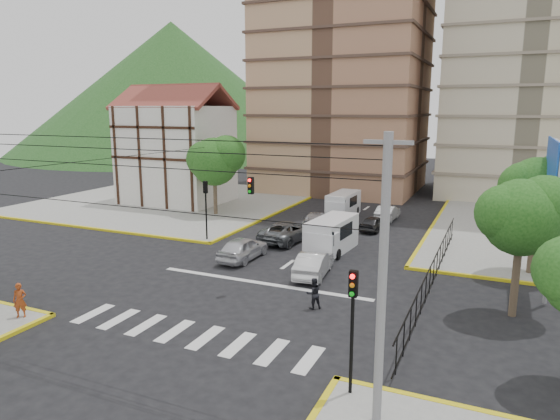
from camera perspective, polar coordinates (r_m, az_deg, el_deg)
The scene contains 25 objects.
ground at distance 27.74m, azimuth -3.21°, elevation -9.11°, with size 160.00×160.00×0.00m, color black.
sidewalk_nw at distance 54.48m, azimuth -12.38°, elevation 1.01°, with size 26.00×26.00×0.15m, color gray.
crosswalk_stripes at distance 23.00m, azimuth -10.24°, elevation -13.80°, with size 12.00×2.40×0.01m, color silver.
stop_line at distance 28.75m, azimuth -2.10°, elevation -8.34°, with size 13.00×0.40×0.01m, color silver.
tudor_building at distance 53.21m, azimuth -11.75°, elevation 6.42°, with size 10.80×8.05×12.23m.
distant_hill at distance 114.71m, azimuth -12.07°, elevation 13.41°, with size 70.00×70.00×28.00m, color #1B4A18.
park_fence at distance 29.39m, azimuth 17.04°, elevation -8.42°, with size 0.10×22.50×1.66m, color black, non-canonical shape.
billboard at distance 29.41m, azimuth 28.70°, elevation 2.74°, with size 0.36×6.20×8.10m.
tree_park_a at distance 25.55m, azimuth 26.10°, elevation -0.41°, with size 4.41×3.60×6.83m.
tree_park_c at distance 32.45m, azimuth 27.56°, elevation 2.36°, with size 4.65×3.80×7.25m.
tree_tudor at distance 46.00m, azimuth -7.40°, elevation 5.76°, with size 5.39×4.40×7.43m.
traffic_light_se at distance 17.16m, azimuth 8.29°, elevation -11.45°, with size 0.28×0.22×4.40m.
traffic_light_nw at distance 37.23m, azimuth -8.48°, elevation 1.10°, with size 0.28×0.22×4.40m.
traffic_light_hanging at distance 24.48m, azimuth -5.53°, elevation 2.38°, with size 18.00×9.12×0.92m.
utility_pole_se at distance 15.21m, azimuth 11.62°, elevation -7.94°, with size 1.40×0.28×9.00m.
van_right_lane at distance 34.46m, azimuth 5.78°, elevation -3.02°, with size 2.45×5.39×2.36m.
van_left_lane at distance 46.16m, azimuth 7.15°, elevation 0.56°, with size 2.07×4.88×2.17m.
car_silver_front_left at distance 32.92m, azimuth -4.27°, elevation -4.38°, with size 1.81×4.50×1.53m, color silver.
car_white_front_right at distance 29.82m, azimuth 3.88°, elevation -6.13°, with size 1.56×4.47×1.47m, color silver.
car_grey_mid_left at distance 37.35m, azimuth 0.88°, elevation -2.43°, with size 2.53×5.49×1.53m, color slate.
car_silver_rear_left at distance 42.13m, azimuth 4.18°, elevation -1.05°, with size 1.72×4.24×1.23m, color #AFB0B4.
car_darkgrey_mid_right at distance 41.26m, azimuth 10.72°, elevation -1.49°, with size 1.46×3.64×1.24m, color #242527.
car_white_rear_right at distance 45.38m, azimuth 12.19°, elevation -0.29°, with size 1.43×4.09×1.35m, color silver.
pedestrian_sw_corner at distance 26.63m, azimuth -27.59°, elevation -9.13°, with size 0.60×0.40×1.65m, color #9F4018.
pedestrian_crosswalk at distance 25.07m, azimuth 3.85°, elevation -9.48°, with size 0.77×0.60×1.59m, color black.
Camera 1 is at (11.93, -23.06, 9.78)m, focal length 32.00 mm.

